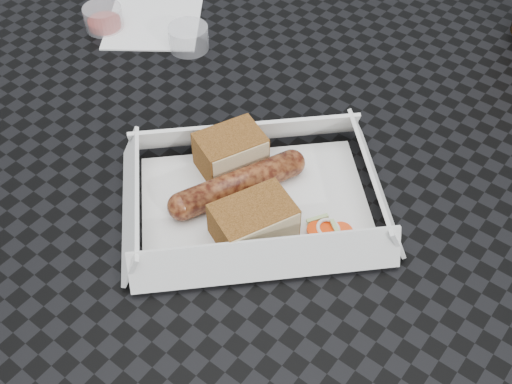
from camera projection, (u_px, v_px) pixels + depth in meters
patio_table at (286, 192)px, 0.75m from camera, size 0.80×0.80×0.74m
food_tray at (255, 204)px, 0.63m from camera, size 0.22×0.15×0.00m
bratwurst at (238, 184)px, 0.63m from camera, size 0.14×0.07×0.03m
bread_near at (231, 152)px, 0.65m from camera, size 0.08×0.07×0.04m
bread_far at (253, 221)px, 0.59m from camera, size 0.09×0.07×0.04m
veg_garnish at (326, 224)px, 0.61m from camera, size 0.03×0.03×0.00m
napkin at (153, 24)px, 0.84m from camera, size 0.14×0.14×0.00m
condiment_cup_sauce at (103, 18)px, 0.83m from camera, size 0.05×0.05×0.03m
condiment_cup_empty at (189, 38)px, 0.80m from camera, size 0.05×0.05×0.03m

